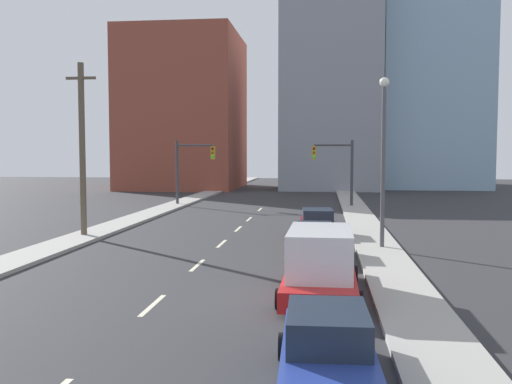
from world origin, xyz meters
TOP-DOWN VIEW (x-y plane):
  - sidewalk_left at (-7.52, 49.69)m, footprint 2.08×99.39m
  - sidewalk_right at (7.52, 49.69)m, footprint 2.08×99.39m
  - lane_stripe_at_15m at (0.00, 14.63)m, footprint 0.16×2.40m
  - lane_stripe_at_21m at (0.00, 20.65)m, footprint 0.16×2.40m
  - lane_stripe_at_26m at (0.00, 26.14)m, footprint 0.16×2.40m
  - lane_stripe_at_32m at (0.00, 31.71)m, footprint 0.16×2.40m
  - lane_stripe_at_37m at (0.00, 36.75)m, footprint 0.16×2.40m
  - lane_stripe_at_43m at (0.00, 43.44)m, footprint 0.16×2.40m
  - building_brick_left at (-12.75, 70.57)m, footprint 14.00×16.00m
  - building_office_center at (5.77, 74.57)m, footprint 12.00×20.00m
  - building_glass_right at (18.76, 78.57)m, footprint 13.00×20.00m
  - traffic_signal_left at (-6.43, 46.06)m, footprint 3.40×0.35m
  - traffic_signal_right at (6.35, 46.06)m, footprint 3.40×0.35m
  - utility_pole_left_mid at (-7.66, 27.39)m, footprint 1.60×0.32m
  - street_lamp at (7.70, 25.17)m, footprint 0.44×0.44m
  - sedan_blue at (5.07, 9.17)m, footprint 2.09×4.77m
  - box_truck_red at (4.90, 16.24)m, footprint 2.54×5.85m
  - sedan_tan at (4.63, 23.06)m, footprint 2.12×4.53m
  - sedan_maroon at (4.70, 29.03)m, footprint 2.28×4.86m

SIDE VIEW (x-z plane):
  - lane_stripe_at_15m at x=0.00m, z-range 0.00..0.01m
  - lane_stripe_at_21m at x=0.00m, z-range 0.00..0.01m
  - lane_stripe_at_26m at x=0.00m, z-range 0.00..0.01m
  - lane_stripe_at_32m at x=0.00m, z-range 0.00..0.01m
  - lane_stripe_at_37m at x=0.00m, z-range 0.00..0.01m
  - lane_stripe_at_43m at x=0.00m, z-range 0.00..0.01m
  - sidewalk_left at x=-7.52m, z-range 0.00..0.16m
  - sidewalk_right at x=7.52m, z-range 0.00..0.16m
  - sedan_tan at x=4.63m, z-range -0.07..1.40m
  - sedan_maroon at x=4.70m, z-range -0.07..1.42m
  - sedan_blue at x=5.07m, z-range -0.08..1.47m
  - box_truck_red at x=4.90m, z-range -0.07..2.07m
  - traffic_signal_left at x=-6.43m, z-range 0.78..6.32m
  - traffic_signal_right at x=6.35m, z-range 0.78..6.32m
  - street_lamp at x=7.70m, z-range 0.66..8.57m
  - utility_pole_left_mid at x=-7.66m, z-range 0.12..9.32m
  - building_brick_left at x=-12.75m, z-range 0.00..19.55m
  - building_office_center at x=5.77m, z-range 0.00..28.82m
  - building_glass_right at x=18.76m, z-range 0.00..30.83m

